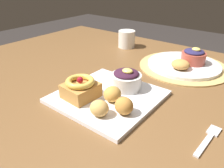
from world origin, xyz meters
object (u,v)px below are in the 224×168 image
(cake_slice, at_px, (81,88))
(fritter_back, at_px, (99,108))
(back_plate, at_px, (184,65))
(back_pastry, at_px, (180,64))
(berry_ramekin, at_px, (126,79))
(fritter_middle, at_px, (112,94))
(coffee_mug, at_px, (127,39))
(front_plate, at_px, (108,97))
(back_ramekin, at_px, (194,56))
(fork, at_px, (209,138))
(fritter_front, at_px, (124,106))

(cake_slice, relative_size, fritter_back, 1.96)
(back_plate, height_order, back_pastry, back_pastry)
(berry_ramekin, distance_m, fritter_middle, 0.09)
(back_pastry, bearing_deg, fritter_middle, -101.28)
(coffee_mug, bearing_deg, front_plate, -61.68)
(back_plate, bearing_deg, front_plate, -103.09)
(fritter_back, xyz_separation_m, back_ramekin, (0.06, 0.48, 0.01))
(fork, bearing_deg, fritter_front, 107.56)
(cake_slice, relative_size, back_plate, 0.35)
(fritter_front, height_order, back_pastry, fritter_front)
(fritter_middle, distance_m, fritter_back, 0.08)
(back_pastry, bearing_deg, back_ramekin, 79.21)
(cake_slice, xyz_separation_m, back_ramekin, (0.17, 0.45, 0.00))
(back_pastry, height_order, fork, back_pastry)
(front_plate, distance_m, fritter_middle, 0.05)
(fritter_front, relative_size, back_plate, 0.18)
(fritter_front, bearing_deg, fork, 14.13)
(back_ramekin, bearing_deg, fork, -65.11)
(fritter_back, distance_m, fork, 0.26)
(berry_ramekin, xyz_separation_m, fritter_front, (0.07, -0.12, -0.01))
(cake_slice, relative_size, back_ramekin, 1.04)
(fritter_middle, xyz_separation_m, back_ramekin, (0.08, 0.41, 0.01))
(coffee_mug, bearing_deg, cake_slice, -69.76)
(berry_ramekin, xyz_separation_m, back_pastry, (0.08, 0.24, -0.01))
(fritter_front, height_order, fritter_back, fritter_front)
(cake_slice, bearing_deg, berry_ramekin, 59.78)
(fritter_middle, height_order, fork, fritter_middle)
(coffee_mug, bearing_deg, back_ramekin, -8.32)
(fork, bearing_deg, coffee_mug, 53.73)
(back_pastry, bearing_deg, back_plate, 98.77)
(cake_slice, relative_size, back_pastry, 1.46)
(back_pastry, bearing_deg, fritter_back, -96.88)
(fritter_middle, distance_m, back_pastry, 0.33)
(fork, bearing_deg, back_plate, 32.77)
(berry_ramekin, relative_size, fork, 0.76)
(fritter_middle, distance_m, back_plate, 0.39)
(berry_ramekin, xyz_separation_m, coffee_mug, (-0.26, 0.37, -0.00))
(back_ramekin, bearing_deg, fritter_middle, -101.18)
(front_plate, relative_size, berry_ramekin, 2.94)
(front_plate, relative_size, back_pastry, 4.23)
(back_ramekin, relative_size, back_pastry, 1.40)
(back_plate, xyz_separation_m, back_ramekin, (0.03, 0.02, 0.03))
(fritter_front, xyz_separation_m, back_pastry, (0.00, 0.35, -0.00))
(fork, bearing_deg, berry_ramekin, 79.93)
(berry_ramekin, relative_size, back_ramekin, 1.03)
(fritter_back, relative_size, fork, 0.39)
(front_plate, xyz_separation_m, fritter_middle, (0.03, -0.02, 0.03))
(fritter_front, bearing_deg, fritter_back, -135.62)
(fritter_front, xyz_separation_m, fritter_middle, (-0.06, 0.03, -0.00))
(front_plate, relative_size, fork, 2.22)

